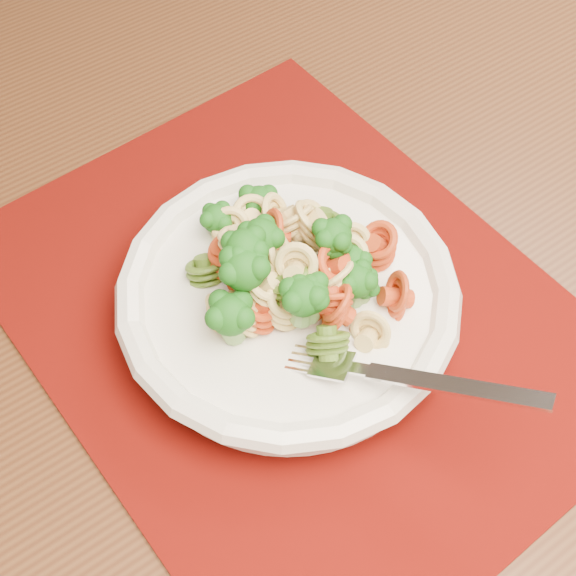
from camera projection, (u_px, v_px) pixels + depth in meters
The scene contains 5 objects.
dining_table at pixel (391, 369), 0.68m from camera, with size 1.46×1.15×0.74m.
placemat at pixel (293, 313), 0.57m from camera, with size 0.44×0.34×0.00m, color #590803.
pasta_bowl at pixel (288, 298), 0.55m from camera, with size 0.24×0.24×0.04m.
pasta_broccoli_heap at pixel (288, 283), 0.53m from camera, with size 0.20×0.20×0.06m, color #ECCA74, non-canonical shape.
fork at pixel (332, 364), 0.50m from camera, with size 0.19×0.02×0.01m, color silver, non-canonical shape.
Camera 1 is at (-0.13, -0.43, 1.23)m, focal length 50.00 mm.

